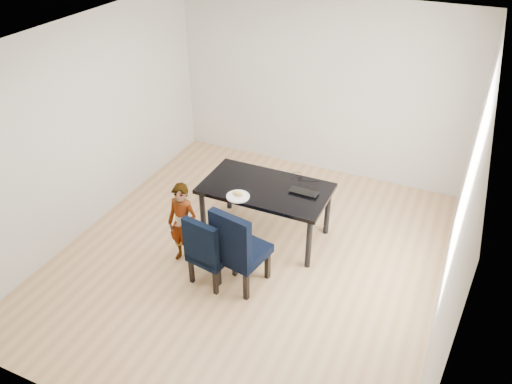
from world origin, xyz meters
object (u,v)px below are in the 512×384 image
at_px(chair_left, 212,248).
at_px(child, 183,224).
at_px(laptop, 305,190).
at_px(dining_table, 266,211).
at_px(plate, 238,196).
at_px(chair_right, 243,245).

bearing_deg(chair_left, child, 170.69).
bearing_deg(laptop, child, 41.45).
relative_size(dining_table, plate, 5.64).
bearing_deg(dining_table, child, -128.92).
bearing_deg(chair_right, chair_left, -151.90).
height_order(child, laptop, child).
xyz_separation_m(dining_table, laptop, (0.48, 0.11, 0.39)).
distance_m(child, plate, 0.74).
xyz_separation_m(child, laptop, (1.18, 0.98, 0.22)).
height_order(chair_right, plate, chair_right).
relative_size(chair_right, laptop, 2.94).
height_order(dining_table, chair_left, chair_left).
xyz_separation_m(chair_right, laptop, (0.37, 1.03, 0.23)).
bearing_deg(chair_right, dining_table, 107.87).
relative_size(chair_left, chair_right, 0.87).
relative_size(plate, laptop, 0.78).
distance_m(chair_right, child, 0.82).
distance_m(chair_left, child, 0.51).
bearing_deg(child, plate, 48.27).
distance_m(child, laptop, 1.55).
distance_m(chair_right, plate, 0.70).
bearing_deg(dining_table, plate, -121.93).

